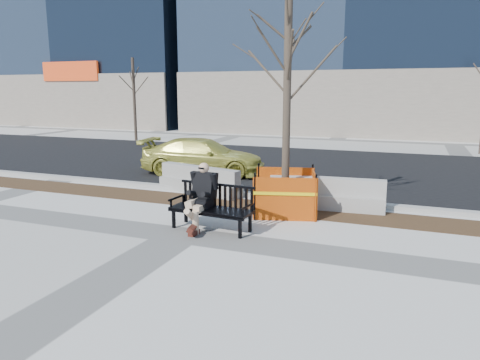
% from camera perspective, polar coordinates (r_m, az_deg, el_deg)
% --- Properties ---
extents(ground, '(120.00, 120.00, 0.00)m').
position_cam_1_polar(ground, '(9.03, -7.50, -6.96)').
color(ground, beige).
rests_on(ground, ground).
extents(mulch_strip, '(40.00, 1.20, 0.02)m').
position_cam_1_polar(mulch_strip, '(11.29, -1.17, -3.10)').
color(mulch_strip, '#47301C').
rests_on(mulch_strip, ground).
extents(asphalt_street, '(60.00, 10.40, 0.01)m').
position_cam_1_polar(asphalt_street, '(17.06, 6.78, 1.79)').
color(asphalt_street, black).
rests_on(asphalt_street, ground).
extents(curb, '(60.00, 0.25, 0.12)m').
position_cam_1_polar(curb, '(12.13, 0.54, -1.80)').
color(curb, '#9E9B93').
rests_on(curb, ground).
extents(bench, '(1.82, 0.78, 0.94)m').
position_cam_1_polar(bench, '(9.31, -3.66, -6.33)').
color(bench, black).
rests_on(bench, ground).
extents(seated_man, '(0.67, 1.03, 1.37)m').
position_cam_1_polar(seated_man, '(9.46, -4.81, -6.04)').
color(seated_man, black).
rests_on(seated_man, ground).
extents(tree_fence, '(2.60, 2.60, 5.29)m').
position_cam_1_polar(tree_fence, '(10.58, 5.71, -4.17)').
color(tree_fence, '#E35C0D').
rests_on(tree_fence, ground).
extents(sedan, '(4.41, 2.32, 1.22)m').
position_cam_1_polar(sedan, '(15.38, -4.70, 0.76)').
color(sedan, gold).
rests_on(sedan, ground).
extents(jersey_barrier_left, '(2.70, 1.20, 0.76)m').
position_cam_1_polar(jersey_barrier_left, '(12.59, -5.15, -1.64)').
color(jersey_barrier_left, gray).
rests_on(jersey_barrier_left, ground).
extents(jersey_barrier_right, '(2.76, 0.75, 0.78)m').
position_cam_1_polar(jersey_barrier_right, '(11.07, 10.91, -3.62)').
color(jersey_barrier_right, '#A19E96').
rests_on(jersey_barrier_right, ground).
extents(far_tree_left, '(2.12, 2.12, 4.96)m').
position_cam_1_polar(far_tree_left, '(26.42, -13.10, 4.96)').
color(far_tree_left, '#413429').
rests_on(far_tree_left, ground).
extents(far_tree_right, '(2.28, 2.28, 5.16)m').
position_cam_1_polar(far_tree_right, '(22.94, 28.31, 2.95)').
color(far_tree_right, '#45362C').
rests_on(far_tree_right, ground).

